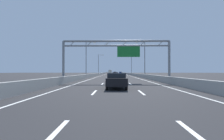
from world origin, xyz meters
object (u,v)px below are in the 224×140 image
(black_car, at_px, (116,80))
(white_car, at_px, (115,73))
(streetlamp_left_mid, at_px, (87,57))
(red_car, at_px, (115,75))
(streetlamp_left_far, at_px, (99,63))
(streetlamp_right_mid, at_px, (144,57))
(sign_gantry, at_px, (118,50))
(blue_car, at_px, (120,73))
(streetlamp_right_far, at_px, (131,63))
(box_truck, at_px, (110,71))

(black_car, relative_size, white_car, 1.05)
(streetlamp_left_mid, relative_size, red_car, 2.28)
(streetlamp_left_far, bearing_deg, streetlamp_right_mid, -66.65)
(sign_gantry, xyz_separation_m, red_car, (-0.27, 21.61, -4.12))
(blue_car, bearing_deg, sign_gantry, -92.27)
(streetlamp_left_far, bearing_deg, black_car, -83.30)
(streetlamp_right_mid, height_order, red_car, streetlamp_right_mid)
(black_car, bearing_deg, red_car, 89.92)
(streetlamp_left_far, distance_m, white_car, 32.03)
(black_car, distance_m, blue_car, 95.35)
(streetlamp_left_mid, height_order, streetlamp_left_far, same)
(streetlamp_right_far, bearing_deg, red_car, -103.18)
(streetlamp_left_far, height_order, streetlamp_right_far, same)
(streetlamp_left_far, distance_m, black_car, 63.61)
(red_car, bearing_deg, streetlamp_left_mid, -160.76)
(streetlamp_left_far, xyz_separation_m, black_car, (7.40, -63.01, -4.63))
(streetlamp_right_far, distance_m, red_car, 33.19)
(streetlamp_left_far, bearing_deg, white_car, 76.09)
(streetlamp_left_far, xyz_separation_m, blue_car, (11.12, 32.27, -4.67))
(streetlamp_left_mid, xyz_separation_m, streetlamp_right_far, (14.93, 34.59, 0.00))
(sign_gantry, bearing_deg, streetlamp_right_far, 82.33)
(white_car, relative_size, box_truck, 0.51)
(streetlamp_left_mid, xyz_separation_m, white_car, (7.62, 65.35, -4.64))
(sign_gantry, distance_m, streetlamp_right_far, 54.09)
(box_truck, bearing_deg, white_car, -82.46)
(black_car, relative_size, box_truck, 0.54)
(streetlamp_left_far, height_order, blue_car, streetlamp_left_far)
(streetlamp_right_far, relative_size, black_car, 2.11)
(red_car, distance_m, box_truck, 92.05)
(red_car, xyz_separation_m, box_truck, (-3.69, 91.97, 0.90))
(sign_gantry, height_order, streetlamp_right_mid, streetlamp_right_mid)
(white_car, xyz_separation_m, box_truck, (-3.87, 29.22, 0.86))
(sign_gantry, distance_m, streetlamp_left_far, 54.15)
(streetlamp_left_far, xyz_separation_m, streetlamp_right_far, (14.93, 0.00, 0.00))
(streetlamp_left_far, distance_m, streetlamp_right_far, 14.93)
(white_car, height_order, red_car, white_car)
(sign_gantry, xyz_separation_m, blue_car, (3.40, 85.87, -4.12))
(sign_gantry, distance_m, white_car, 84.46)
(streetlamp_right_mid, bearing_deg, streetlamp_left_far, 113.35)
(black_car, height_order, box_truck, box_truck)
(streetlamp_left_mid, relative_size, streetlamp_left_far, 1.00)
(black_car, bearing_deg, streetlamp_right_far, 83.18)
(blue_car, relative_size, box_truck, 0.53)
(streetlamp_left_far, height_order, box_truck, streetlamp_left_far)
(streetlamp_left_mid, xyz_separation_m, streetlamp_left_far, (0.00, 34.59, 0.00))
(streetlamp_left_mid, bearing_deg, red_car, 19.24)
(streetlamp_left_mid, height_order, streetlamp_right_far, same)
(blue_car, bearing_deg, black_car, -92.23)
(streetlamp_right_far, relative_size, white_car, 2.21)
(white_car, xyz_separation_m, blue_car, (3.49, 1.51, -0.04))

